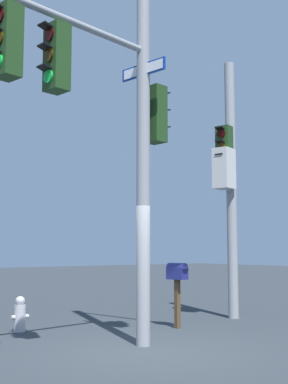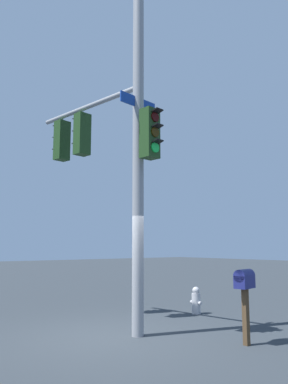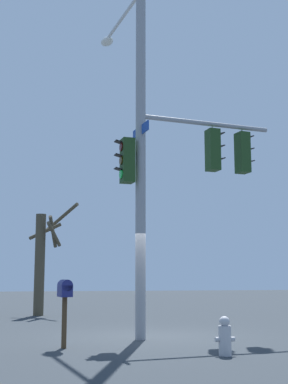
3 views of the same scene
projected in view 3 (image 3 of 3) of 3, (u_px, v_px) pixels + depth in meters
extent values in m
plane|color=#2C3238|center=(148.00, 337.00, 13.08)|extent=(80.00, 80.00, 0.00)
cylinder|color=gray|center=(141.00, 150.00, 13.32)|extent=(0.25, 0.25, 9.17)
cylinder|color=silver|center=(122.00, 18.00, 15.36)|extent=(0.58, 2.99, 0.10)
ellipsoid|color=silver|center=(107.00, 42.00, 16.74)|extent=(0.45, 0.65, 0.20)
cylinder|color=gray|center=(206.00, 124.00, 14.10)|extent=(3.65, 0.71, 0.12)
cube|color=#1E3D19|center=(213.00, 150.00, 14.05)|extent=(0.34, 0.40, 1.10)
cylinder|color=#2F0403|center=(218.00, 138.00, 14.16)|extent=(0.06, 0.22, 0.22)
cube|color=black|center=(221.00, 134.00, 14.20)|extent=(0.19, 0.23, 0.06)
cylinder|color=#352504|center=(218.00, 151.00, 14.10)|extent=(0.06, 0.22, 0.22)
cube|color=black|center=(221.00, 146.00, 14.15)|extent=(0.19, 0.23, 0.06)
cylinder|color=#19D147|center=(219.00, 163.00, 14.05)|extent=(0.06, 0.22, 0.22)
cube|color=black|center=(221.00, 159.00, 14.09)|extent=(0.19, 0.23, 0.06)
cylinder|color=gray|center=(212.00, 127.00, 14.15)|extent=(0.04, 0.04, 0.15)
cube|color=#1E3D19|center=(243.00, 153.00, 14.37)|extent=(0.36, 0.41, 1.10)
cylinder|color=#2F0403|center=(247.00, 141.00, 14.48)|extent=(0.07, 0.22, 0.22)
cube|color=black|center=(250.00, 137.00, 14.53)|extent=(0.20, 0.23, 0.06)
cylinder|color=#352504|center=(248.00, 153.00, 14.43)|extent=(0.07, 0.22, 0.22)
cube|color=black|center=(250.00, 149.00, 14.47)|extent=(0.20, 0.23, 0.06)
cylinder|color=#19D147|center=(248.00, 166.00, 14.37)|extent=(0.07, 0.22, 0.22)
cube|color=black|center=(250.00, 162.00, 14.42)|extent=(0.20, 0.23, 0.06)
cylinder|color=gray|center=(242.00, 130.00, 14.46)|extent=(0.04, 0.04, 0.15)
cube|color=#1E3D19|center=(127.00, 161.00, 13.15)|extent=(0.34, 0.39, 1.10)
cylinder|color=#2F0403|center=(121.00, 147.00, 13.15)|extent=(0.05, 0.22, 0.22)
cube|color=black|center=(118.00, 142.00, 13.15)|extent=(0.18, 0.23, 0.06)
cylinder|color=#352504|center=(121.00, 160.00, 13.10)|extent=(0.05, 0.22, 0.22)
cube|color=black|center=(118.00, 155.00, 13.09)|extent=(0.18, 0.23, 0.06)
cylinder|color=#19D147|center=(121.00, 174.00, 13.05)|extent=(0.05, 0.22, 0.22)
cube|color=black|center=(118.00, 169.00, 13.04)|extent=(0.18, 0.23, 0.06)
cube|color=navy|center=(141.00, 130.00, 13.39)|extent=(0.19, 1.09, 0.24)
cube|color=white|center=(141.00, 131.00, 13.40)|extent=(0.16, 0.99, 0.18)
cylinder|color=#B2B2B7|center=(225.00, 341.00, 10.12)|extent=(0.24, 0.24, 0.55)
sphere|color=#B2B2B7|center=(224.00, 322.00, 10.17)|extent=(0.20, 0.20, 0.20)
cylinder|color=#B2B2B7|center=(218.00, 339.00, 10.09)|extent=(0.10, 0.09, 0.09)
cylinder|color=#B2B2B7|center=(232.00, 339.00, 10.15)|extent=(0.10, 0.09, 0.09)
cube|color=#4C3823|center=(64.00, 322.00, 11.19)|extent=(0.10, 0.10, 1.05)
cube|color=navy|center=(65.00, 291.00, 11.29)|extent=(0.31, 0.47, 0.24)
cylinder|color=navy|center=(65.00, 285.00, 11.31)|extent=(0.31, 0.47, 0.24)
cylinder|color=#484131|center=(40.00, 264.00, 20.47)|extent=(0.39, 0.39, 3.85)
cylinder|color=#484131|center=(45.00, 231.00, 21.29)|extent=(1.30, 0.51, 0.68)
cylinder|color=#484131|center=(54.00, 234.00, 20.51)|extent=(0.63, 1.13, 0.90)
cylinder|color=#484131|center=(53.00, 232.00, 20.62)|extent=(0.41, 1.06, 1.18)
cylinder|color=#484131|center=(61.00, 218.00, 21.47)|extent=(1.29, 1.73, 1.07)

